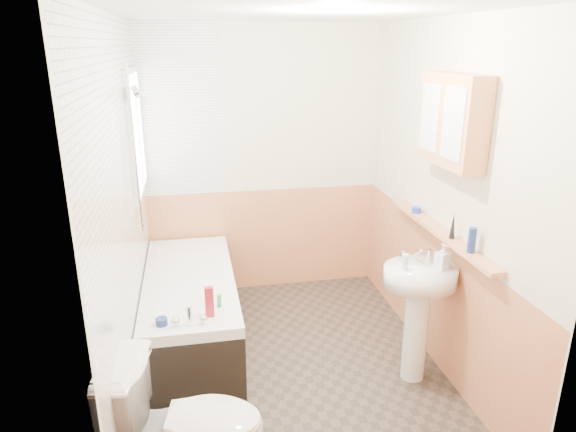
# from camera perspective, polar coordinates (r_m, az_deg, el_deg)

# --- Properties ---
(floor) EXTENTS (2.80, 2.80, 0.00)m
(floor) POSITION_cam_1_polar(r_m,az_deg,el_deg) (4.06, 0.42, -16.27)
(floor) COLOR #302822
(floor) RESTS_ON ground
(ceiling) EXTENTS (2.80, 2.80, 0.00)m
(ceiling) POSITION_cam_1_polar(r_m,az_deg,el_deg) (3.33, 0.53, 21.71)
(ceiling) COLOR white
(ceiling) RESTS_ON ground
(wall_back) EXTENTS (2.20, 0.02, 2.50)m
(wall_back) POSITION_cam_1_polar(r_m,az_deg,el_deg) (4.84, -2.85, 5.82)
(wall_back) COLOR beige
(wall_back) RESTS_ON ground
(wall_front) EXTENTS (2.20, 0.02, 2.50)m
(wall_front) POSITION_cam_1_polar(r_m,az_deg,el_deg) (2.24, 7.73, -10.18)
(wall_front) COLOR beige
(wall_front) RESTS_ON ground
(wall_left) EXTENTS (0.02, 2.80, 2.50)m
(wall_left) POSITION_cam_1_polar(r_m,az_deg,el_deg) (3.46, -17.85, -0.33)
(wall_left) COLOR beige
(wall_left) RESTS_ON ground
(wall_right) EXTENTS (0.02, 2.80, 2.50)m
(wall_right) POSITION_cam_1_polar(r_m,az_deg,el_deg) (3.86, 16.84, 1.71)
(wall_right) COLOR beige
(wall_right) RESTS_ON ground
(wainscot_right) EXTENTS (0.01, 2.80, 1.00)m
(wainscot_right) POSITION_cam_1_polar(r_m,az_deg,el_deg) (4.12, 15.59, -8.32)
(wainscot_right) COLOR tan
(wainscot_right) RESTS_ON wall_right
(wainscot_back) EXTENTS (2.20, 0.01, 1.00)m
(wainscot_back) POSITION_cam_1_polar(r_m,az_deg,el_deg) (5.04, -2.68, -2.58)
(wainscot_back) COLOR tan
(wainscot_back) RESTS_ON wall_back
(tile_cladding_left) EXTENTS (0.01, 2.80, 2.50)m
(tile_cladding_left) POSITION_cam_1_polar(r_m,az_deg,el_deg) (3.46, -17.49, -0.31)
(tile_cladding_left) COLOR white
(tile_cladding_left) RESTS_ON wall_left
(tile_return_back) EXTENTS (0.75, 0.01, 1.50)m
(tile_return_back) POSITION_cam_1_polar(r_m,az_deg,el_deg) (4.68, -11.90, 11.24)
(tile_return_back) COLOR white
(tile_return_back) RESTS_ON wall_back
(window) EXTENTS (0.03, 0.79, 0.99)m
(window) POSITION_cam_1_polar(r_m,az_deg,el_deg) (4.28, -16.41, 8.87)
(window) COLOR white
(window) RESTS_ON wall_left
(bathtub) EXTENTS (0.70, 1.70, 0.71)m
(bathtub) POSITION_cam_1_polar(r_m,az_deg,el_deg) (4.27, -10.73, -9.98)
(bathtub) COLOR black
(bathtub) RESTS_ON floor
(shower_riser) EXTENTS (0.11, 0.08, 1.22)m
(shower_riser) POSITION_cam_1_polar(r_m,az_deg,el_deg) (3.80, -16.69, 8.50)
(shower_riser) COLOR silver
(shower_riser) RESTS_ON wall_left
(toilet) EXTENTS (0.89, 0.61, 0.81)m
(toilet) POSITION_cam_1_polar(r_m,az_deg,el_deg) (2.97, -11.06, -22.08)
(toilet) COLOR white
(toilet) RESTS_ON floor
(sink) EXTENTS (0.51, 0.42, 0.99)m
(sink) POSITION_cam_1_polar(r_m,az_deg,el_deg) (3.73, 14.29, -9.00)
(sink) COLOR white
(sink) RESTS_ON floor
(pine_shelf) EXTENTS (0.10, 1.48, 0.03)m
(pine_shelf) POSITION_cam_1_polar(r_m,az_deg,el_deg) (3.79, 16.41, -1.64)
(pine_shelf) COLOR tan
(pine_shelf) RESTS_ON wall_right
(medicine_cabinet) EXTENTS (0.16, 0.65, 0.59)m
(medicine_cabinet) POSITION_cam_1_polar(r_m,az_deg,el_deg) (3.52, 17.79, 10.10)
(medicine_cabinet) COLOR tan
(medicine_cabinet) RESTS_ON wall_right
(foam_can) EXTENTS (0.06, 0.06, 0.16)m
(foam_can) POSITION_cam_1_polar(r_m,az_deg,el_deg) (3.41, 19.76, -2.55)
(foam_can) COLOR navy
(foam_can) RESTS_ON pine_shelf
(green_bottle) EXTENTS (0.04, 0.04, 0.19)m
(green_bottle) POSITION_cam_1_polar(r_m,az_deg,el_deg) (3.61, 17.85, -1.00)
(green_bottle) COLOR black
(green_bottle) RESTS_ON pine_shelf
(black_jar) EXTENTS (0.09, 0.09, 0.05)m
(black_jar) POSITION_cam_1_polar(r_m,az_deg,el_deg) (4.10, 14.09, 0.67)
(black_jar) COLOR #19339E
(black_jar) RESTS_ON pine_shelf
(soap_bottle) EXTENTS (0.14, 0.19, 0.08)m
(soap_bottle) POSITION_cam_1_polar(r_m,az_deg,el_deg) (3.61, 16.74, -5.03)
(soap_bottle) COLOR silver
(soap_bottle) RESTS_ON sink
(clear_bottle) EXTENTS (0.05, 0.05, 0.11)m
(clear_bottle) POSITION_cam_1_polar(r_m,az_deg,el_deg) (3.52, 12.91, -5.03)
(clear_bottle) COLOR silver
(clear_bottle) RESTS_ON sink
(blue_gel) EXTENTS (0.06, 0.04, 0.22)m
(blue_gel) POSITION_cam_1_polar(r_m,az_deg,el_deg) (3.52, -8.73, -9.42)
(blue_gel) COLOR maroon
(blue_gel) RESTS_ON bathtub
(cream_jar) EXTENTS (0.10, 0.10, 0.05)m
(cream_jar) POSITION_cam_1_polar(r_m,az_deg,el_deg) (3.52, -13.87, -11.32)
(cream_jar) COLOR navy
(cream_jar) RESTS_ON bathtub
(orange_bottle) EXTENTS (0.04, 0.04, 0.09)m
(orange_bottle) POSITION_cam_1_polar(r_m,az_deg,el_deg) (3.66, -7.64, -9.32)
(orange_bottle) COLOR #388447
(orange_bottle) RESTS_ON bathtub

